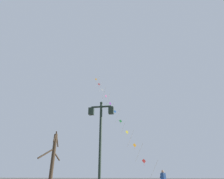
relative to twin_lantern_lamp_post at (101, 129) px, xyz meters
name	(u,v)px	position (x,y,z in m)	size (l,w,h in m)	color
twin_lantern_lamp_post	(101,129)	(0.00, 0.00, 0.00)	(1.44, 0.28, 5.23)	#1E2D23
kite_train	(115,112)	(-1.18, 13.90, 5.54)	(9.16, 11.72, 17.64)	brown
bare_tree	(52,160)	(-4.89, 4.74, -1.22)	(0.95, 2.32, 4.70)	#423323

